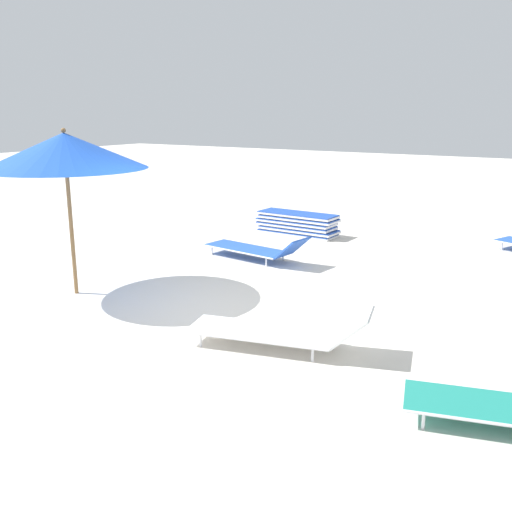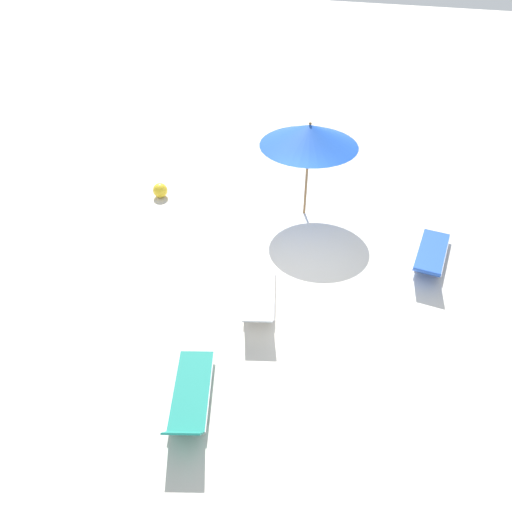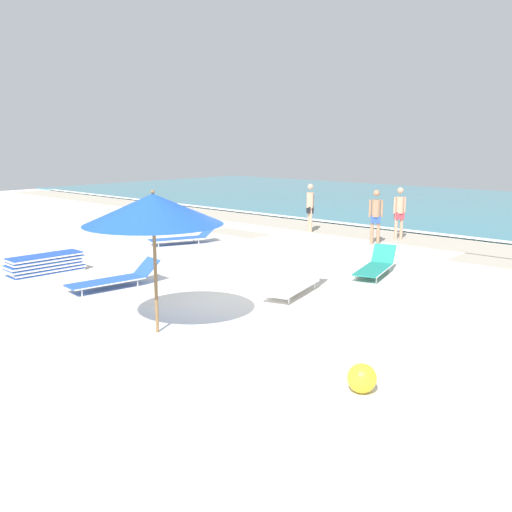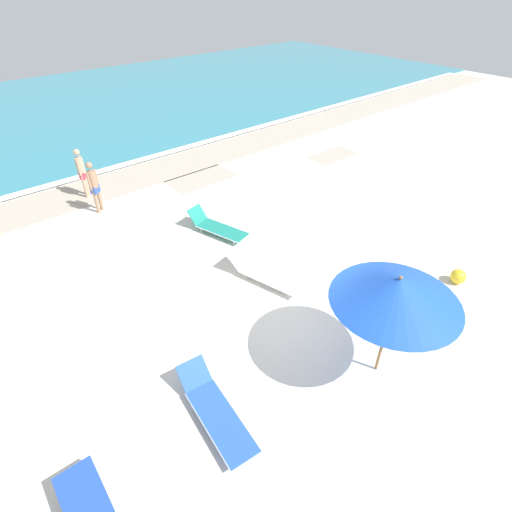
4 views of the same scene
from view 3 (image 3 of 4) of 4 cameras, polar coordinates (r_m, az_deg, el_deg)
The scene contains 11 objects.
ground_plane at distance 12.14m, azimuth -1.82°, elevation -4.69°, with size 60.00×60.00×0.16m.
beach_umbrella at distance 9.76m, azimuth -10.24°, elevation 4.59°, with size 2.38×2.38×2.49m.
lounger_stack at distance 15.23m, azimuth -20.33°, elevation -0.80°, with size 0.68×1.93×0.49m.
sun_lounger_under_umbrella at distance 14.56m, azimuth 11.88°, elevation -0.97°, with size 1.12×2.07×0.63m.
sun_lounger_beside_umbrella at distance 18.66m, azimuth -7.30°, elevation 1.87°, with size 1.36×2.22×0.55m.
sun_lounger_near_water_left at distance 13.40m, azimuth -13.96°, elevation -2.19°, with size 0.85×2.20×0.55m.
sun_lounger_near_water_right at distance 12.58m, azimuth 3.97°, elevation -2.75°, with size 1.13×2.24×0.55m.
beachgoer_wading_adult at distance 20.91m, azimuth 5.43°, elevation 5.12°, with size 0.39×0.32×1.76m.
beachgoer_shoreline_child at distance 18.68m, azimuth 11.88°, elevation 4.16°, with size 0.39×0.32×1.76m.
beachgoer_strolling_adult at distance 19.81m, azimuth 14.16°, elevation 4.47°, with size 0.31×0.39×1.76m.
beach_ball at distance 7.87m, azimuth 10.54°, elevation -11.93°, with size 0.40×0.40×0.40m.
Camera 3 is at (8.17, -8.31, 3.30)m, focal length 40.00 mm.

